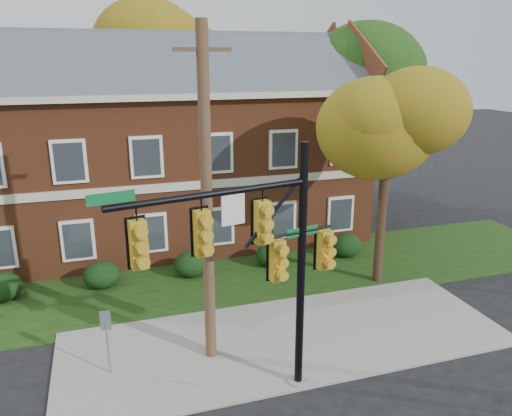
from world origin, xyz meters
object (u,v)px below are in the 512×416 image
object	(u,v)px
hedge_far_right	(346,245)
traffic_signal	(260,251)
hedge_far_left	(2,287)
hedge_left	(102,275)
tree_right_rear	(372,67)
apartment_building	(168,136)
tree_far_rear	(169,53)
sign_post	(107,332)
tree_near_right	(397,113)
utility_pole	(207,202)
hedge_center	(191,264)
hedge_right	(272,254)

from	to	relation	value
hedge_far_right	traffic_signal	size ratio (longest dim) A/B	0.21
hedge_far_left	hedge_far_right	bearing A→B (deg)	0.00
hedge_far_left	hedge_left	bearing A→B (deg)	0.00
hedge_far_left	tree_right_rear	distance (m)	20.75
apartment_building	tree_far_rear	xyz separation A→B (m)	(1.34, 7.84, 3.86)
tree_far_rear	sign_post	xyz separation A→B (m)	(-4.75, -19.00, -7.48)
hedge_far_left	tree_right_rear	bearing A→B (deg)	18.45
tree_right_rear	tree_far_rear	size ratio (longest dim) A/B	0.92
tree_near_right	utility_pole	bearing A→B (deg)	-158.46
hedge_far_left	utility_pole	bearing A→B (deg)	-42.15
hedge_far_left	tree_near_right	xyz separation A→B (m)	(14.22, -2.83, 6.14)
hedge_center	hedge_far_right	distance (m)	7.00
hedge_center	hedge_right	distance (m)	3.50
apartment_building	tree_right_rear	xyz separation A→B (m)	(11.31, 0.86, 3.13)
tree_right_rear	sign_post	distance (m)	20.17
tree_right_rear	sign_post	size ratio (longest dim) A/B	5.29
hedge_far_right	sign_post	bearing A→B (deg)	-150.42
hedge_right	hedge_far_right	size ratio (longest dim) A/B	1.00
apartment_building	hedge_center	size ratio (longest dim) A/B	13.43
hedge_right	hedge_left	bearing A→B (deg)	180.00
tree_right_rear	apartment_building	bearing A→B (deg)	-175.67
hedge_far_right	tree_near_right	xyz separation A→B (m)	(0.22, -2.83, 6.14)
hedge_right	tree_right_rear	size ratio (longest dim) A/B	0.13
hedge_center	hedge_far_right	size ratio (longest dim) A/B	1.00
apartment_building	tree_right_rear	world-z (taller)	tree_right_rear
apartment_building	tree_right_rear	distance (m)	11.77
hedge_far_right	tree_near_right	world-z (taller)	tree_near_right
hedge_far_right	tree_near_right	size ratio (longest dim) A/B	0.16
tree_far_rear	utility_pole	distance (m)	19.48
apartment_building	hedge_far_right	distance (m)	9.82
hedge_center	tree_near_right	bearing A→B (deg)	-21.42
tree_near_right	hedge_center	bearing A→B (deg)	158.58
hedge_far_left	utility_pole	size ratio (longest dim) A/B	0.15
hedge_center	tree_far_rear	world-z (taller)	tree_far_rear
hedge_far_left	utility_pole	xyz separation A→B (m)	(6.50, -5.88, 4.31)
hedge_left	hedge_center	bearing A→B (deg)	0.00
tree_right_rear	utility_pole	world-z (taller)	tree_right_rear
tree_right_rear	sign_post	bearing A→B (deg)	-140.78
tree_far_rear	hedge_left	bearing A→B (deg)	-110.29
tree_far_rear	traffic_signal	world-z (taller)	tree_far_rear
traffic_signal	hedge_right	bearing A→B (deg)	56.72
tree_far_rear	traffic_signal	distance (m)	21.78
sign_post	hedge_far_left	bearing A→B (deg)	130.78
hedge_far_left	hedge_center	xyz separation A→B (m)	(7.00, 0.00, 0.00)
tree_near_right	apartment_building	bearing A→B (deg)	131.77
traffic_signal	tree_right_rear	bearing A→B (deg)	40.50
hedge_left	tree_right_rear	size ratio (longest dim) A/B	0.13
tree_far_rear	hedge_right	bearing A→B (deg)	-80.64
tree_near_right	traffic_signal	xyz separation A→B (m)	(-6.93, -5.32, -2.51)
hedge_center	tree_far_rear	size ratio (longest dim) A/B	0.12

